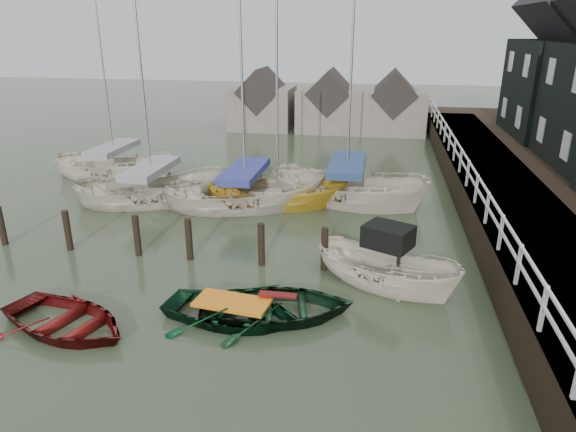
% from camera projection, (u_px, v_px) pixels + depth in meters
% --- Properties ---
extents(ground, '(120.00, 120.00, 0.00)m').
position_uv_depth(ground, '(194.00, 309.00, 13.84)').
color(ground, '#2D3A25').
rests_on(ground, ground).
extents(pier, '(3.04, 32.00, 2.70)m').
position_uv_depth(pier, '(494.00, 192.00, 21.25)').
color(pier, black).
rests_on(pier, ground).
extents(mooring_pilings, '(13.72, 0.22, 1.80)m').
position_uv_depth(mooring_pilings, '(192.00, 245.00, 16.62)').
color(mooring_pilings, black).
rests_on(mooring_pilings, ground).
extents(far_sheds, '(14.00, 4.08, 4.39)m').
position_uv_depth(far_sheds, '(328.00, 105.00, 37.06)').
color(far_sheds, '#665B51').
rests_on(far_sheds, ground).
extents(rowboat_red, '(4.38, 3.70, 0.77)m').
position_uv_depth(rowboat_red, '(67.00, 329.00, 12.90)').
color(rowboat_red, '#540D0C').
rests_on(rowboat_red, ground).
extents(rowboat_green, '(4.00, 3.08, 0.77)m').
position_uv_depth(rowboat_green, '(233.00, 320.00, 13.32)').
color(rowboat_green, black).
rests_on(rowboat_green, ground).
extents(rowboat_dkgreen, '(4.56, 3.70, 0.83)m').
position_uv_depth(rowboat_dkgreen, '(278.00, 316.00, 13.49)').
color(rowboat_dkgreen, black).
rests_on(rowboat_dkgreen, ground).
extents(motorboat, '(4.79, 3.51, 2.68)m').
position_uv_depth(motorboat, '(385.00, 283.00, 15.06)').
color(motorboat, beige).
rests_on(motorboat, ground).
extents(sailboat_a, '(6.94, 4.58, 11.99)m').
position_uv_depth(sailboat_a, '(154.00, 201.00, 22.24)').
color(sailboat_a, '#BCB5A0').
rests_on(sailboat_a, ground).
extents(sailboat_b, '(7.24, 4.46, 11.94)m').
position_uv_depth(sailboat_b, '(246.00, 205.00, 21.66)').
color(sailboat_b, beige).
rests_on(sailboat_b, ground).
extents(sailboat_c, '(6.23, 3.08, 9.60)m').
position_uv_depth(sailboat_c, '(278.00, 205.00, 21.92)').
color(sailboat_c, gold).
rests_on(sailboat_c, ground).
extents(sailboat_d, '(7.68, 4.79, 12.52)m').
position_uv_depth(sailboat_d, '(346.00, 200.00, 22.31)').
color(sailboat_d, beige).
rests_on(sailboat_d, ground).
extents(sailboat_e, '(6.45, 2.54, 10.71)m').
position_uv_depth(sailboat_e, '(116.00, 176.00, 25.96)').
color(sailboat_e, beige).
rests_on(sailboat_e, ground).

